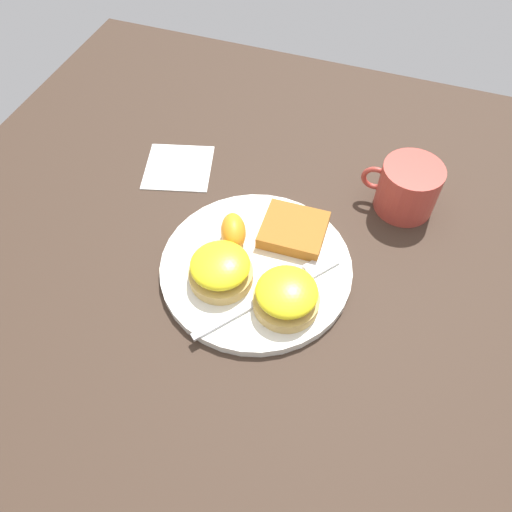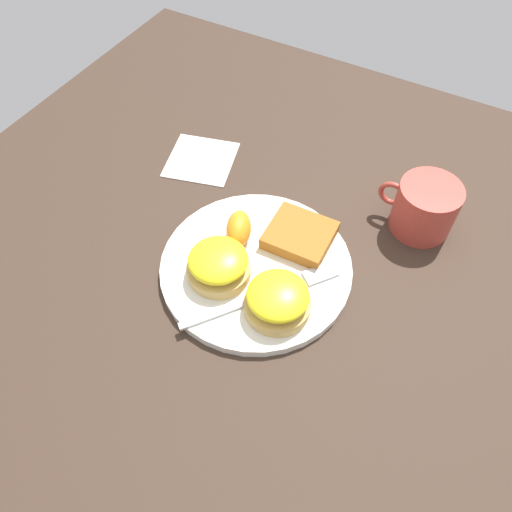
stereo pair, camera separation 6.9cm
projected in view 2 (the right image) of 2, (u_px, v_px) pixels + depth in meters
name	position (u px, v px, depth m)	size (l,w,h in m)	color
ground_plane	(256.00, 270.00, 0.72)	(1.10, 1.10, 0.00)	#38281E
plate	(256.00, 267.00, 0.71)	(0.27, 0.27, 0.01)	silver
sandwich_benedict_left	(218.00, 264.00, 0.68)	(0.09, 0.09, 0.05)	tan
sandwich_benedict_right	(278.00, 299.00, 0.65)	(0.09, 0.09, 0.05)	tan
hashbrown_patty	(300.00, 235.00, 0.73)	(0.09, 0.08, 0.02)	#9D5E21
orange_wedge	(239.00, 229.00, 0.72)	(0.06, 0.04, 0.04)	orange
fork	(271.00, 292.00, 0.68)	(0.16, 0.20, 0.00)	silver
cup	(424.00, 208.00, 0.74)	(0.12, 0.09, 0.08)	#B23D33
napkin	(201.00, 159.00, 0.86)	(0.11, 0.11, 0.00)	white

